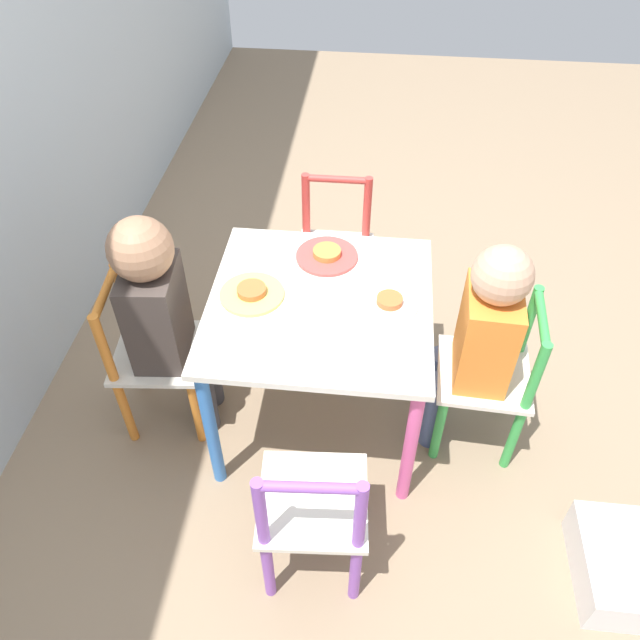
{
  "coord_description": "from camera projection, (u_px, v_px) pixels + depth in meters",
  "views": [
    {
      "loc": [
        -1.23,
        -0.13,
        1.62
      ],
      "look_at": [
        0.0,
        0.0,
        0.42
      ],
      "focal_mm": 35.0,
      "sensor_mm": 36.0,
      "label": 1
    }
  ],
  "objects": [
    {
      "name": "ground_plane",
      "position": [
        320.0,
        412.0,
        2.02
      ],
      "size": [
        6.0,
        6.0,
        0.0
      ],
      "primitive_type": "plane",
      "color": "#8C755B"
    },
    {
      "name": "kids_table",
      "position": [
        320.0,
        320.0,
        1.73
      ],
      "size": [
        0.6,
        0.6,
        0.49
      ],
      "color": "silver",
      "rests_on": "ground_plane"
    },
    {
      "name": "chair_orange",
      "position": [
        153.0,
        357.0,
        1.85
      ],
      "size": [
        0.28,
        0.28,
        0.52
      ],
      "rotation": [
        0.0,
        0.0,
        0.09
      ],
      "color": "silver",
      "rests_on": "ground_plane"
    },
    {
      "name": "chair_green",
      "position": [
        491.0,
        379.0,
        1.78
      ],
      "size": [
        0.27,
        0.27,
        0.52
      ],
      "rotation": [
        0.0,
        0.0,
        -3.19
      ],
      "color": "silver",
      "rests_on": "ground_plane"
    },
    {
      "name": "chair_red",
      "position": [
        334.0,
        255.0,
        2.19
      ],
      "size": [
        0.26,
        0.26,
        0.52
      ],
      "rotation": [
        0.0,
        0.0,
        -1.56
      ],
      "color": "silver",
      "rests_on": "ground_plane"
    },
    {
      "name": "chair_purple",
      "position": [
        313.0,
        513.0,
        1.49
      ],
      "size": [
        0.28,
        0.28,
        0.52
      ],
      "rotation": [
        0.0,
        0.0,
        -4.64
      ],
      "color": "silver",
      "rests_on": "ground_plane"
    },
    {
      "name": "child_back",
      "position": [
        162.0,
        309.0,
        1.71
      ],
      "size": [
        0.21,
        0.22,
        0.74
      ],
      "rotation": [
        0.0,
        0.0,
        0.09
      ],
      "color": "#38383D",
      "rests_on": "ground_plane"
    },
    {
      "name": "child_front",
      "position": [
        479.0,
        335.0,
        1.67
      ],
      "size": [
        0.21,
        0.21,
        0.72
      ],
      "rotation": [
        0.0,
        0.0,
        -3.19
      ],
      "color": "#4C608E",
      "rests_on": "ground_plane"
    },
    {
      "name": "plate_back",
      "position": [
        252.0,
        293.0,
        1.68
      ],
      "size": [
        0.18,
        0.18,
        0.03
      ],
      "color": "#EADB66",
      "rests_on": "kids_table"
    },
    {
      "name": "plate_front",
      "position": [
        389.0,
        303.0,
        1.66
      ],
      "size": [
        0.15,
        0.15,
        0.03
      ],
      "color": "white",
      "rests_on": "kids_table"
    },
    {
      "name": "plate_right",
      "position": [
        327.0,
        255.0,
        1.8
      ],
      "size": [
        0.18,
        0.18,
        0.03
      ],
      "color": "#E54C47",
      "rests_on": "kids_table"
    },
    {
      "name": "storage_bin",
      "position": [
        614.0,
        566.0,
        1.59
      ],
      "size": [
        0.28,
        0.19,
        0.13
      ],
      "color": "silver",
      "rests_on": "ground_plane"
    }
  ]
}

